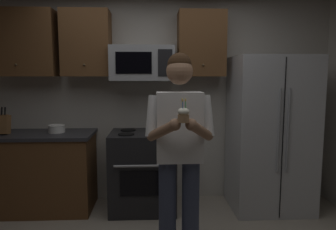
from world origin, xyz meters
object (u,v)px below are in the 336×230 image
Objects in this scene: oven_range at (143,171)px; bowl_large_white at (57,128)px; person at (179,145)px; cupcake at (183,115)px; knife_block at (2,124)px; refrigerator at (270,134)px; microwave at (142,64)px.

bowl_large_white is (-1.00, 0.05, 0.51)m from oven_range.
oven_range is 0.53× the size of person.
bowl_large_white is at bearing 133.21° from cupcake.
knife_block is at bearing -172.65° from bowl_large_white.
refrigerator is 2.50m from bowl_large_white.
microwave is 2.31× the size of knife_block.
refrigerator is at bearing 49.18° from cupcake.
oven_range is 1.56m from refrigerator.
refrigerator is 10.35× the size of cupcake.
oven_range is at bearing -2.63° from bowl_large_white.
cupcake is (-1.16, -1.34, 0.39)m from refrigerator.
refrigerator is 1.82m from cupcake.
microwave is 0.42× the size of person.
oven_range is 0.52× the size of refrigerator.
person is at bearing -27.98° from knife_block.
cupcake is (1.93, -1.35, 0.26)m from knife_block.
oven_range is 2.91× the size of knife_block.
cupcake is at bearing -130.82° from refrigerator.
microwave is 1.72m from refrigerator.
bowl_large_white is at bearing 140.67° from person.
microwave is 4.26× the size of cupcake.
person is (0.34, -1.05, 0.53)m from oven_range.
refrigerator reaches higher than bowl_large_white.
refrigerator reaches higher than person.
bowl_large_white is at bearing -175.82° from microwave.
microwave is 1.42m from person.
oven_range is 4.82× the size of bowl_large_white.
oven_range is at bearing 107.89° from person.
microwave is at bearing 102.76° from cupcake.
cupcake is (-0.00, -0.33, 0.30)m from person.
bowl_large_white is (-1.00, -0.07, -0.75)m from microwave.
person is at bearing 90.00° from cupcake.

